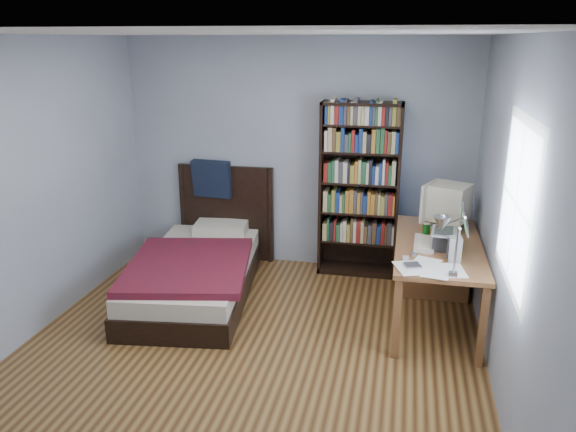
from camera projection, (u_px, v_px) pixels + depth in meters
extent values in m
plane|color=#4B2D16|center=(246.00, 357.00, 4.55)|extent=(4.20, 4.20, 0.00)
plane|color=white|center=(237.00, 33.00, 3.79)|extent=(4.20, 4.20, 0.00)
cube|color=#A4AFC1|center=(297.00, 155.00, 6.13)|extent=(3.80, 0.04, 2.50)
cube|color=#A4AFC1|center=(90.00, 361.00, 2.21)|extent=(3.80, 0.04, 2.50)
cube|color=#A4AFC1|center=(17.00, 195.00, 4.55)|extent=(0.04, 4.20, 2.50)
cube|color=#A4AFC1|center=(512.00, 227.00, 3.79)|extent=(0.04, 4.20, 2.50)
cube|color=white|center=(517.00, 204.00, 3.60)|extent=(0.01, 1.14, 1.14)
cube|color=white|center=(516.00, 204.00, 3.60)|extent=(0.01, 1.00, 1.00)
cube|color=brown|center=(439.00, 246.00, 4.96)|extent=(0.75, 1.58, 0.04)
cube|color=brown|center=(397.00, 318.00, 4.45)|extent=(0.06, 0.06, 0.69)
cube|color=brown|center=(482.00, 327.00, 4.32)|extent=(0.06, 0.06, 0.69)
cube|color=brown|center=(401.00, 252.00, 5.83)|extent=(0.06, 0.06, 0.69)
cube|color=brown|center=(466.00, 257.00, 5.70)|extent=(0.06, 0.06, 0.69)
cube|color=brown|center=(433.00, 261.00, 5.60)|extent=(0.69, 0.40, 0.68)
cube|color=beige|center=(443.00, 226.00, 5.40)|extent=(0.29, 0.27, 0.03)
cylinder|color=beige|center=(443.00, 222.00, 5.39)|extent=(0.09, 0.09, 0.05)
cube|color=beige|center=(448.00, 202.00, 5.33)|extent=(0.47, 0.46, 0.34)
cube|color=beige|center=(429.00, 201.00, 5.36)|extent=(0.16, 0.34, 0.36)
cube|color=#457DF9|center=(427.00, 201.00, 5.37)|extent=(0.11, 0.25, 0.23)
cube|color=#2D2D30|center=(445.00, 240.00, 4.84)|extent=(0.23, 0.27, 0.14)
cube|color=#B5B5B9|center=(446.00, 231.00, 4.81)|extent=(0.26, 0.33, 0.02)
cube|color=#2D2D30|center=(444.00, 230.00, 4.81)|extent=(0.17, 0.26, 0.00)
cube|color=#B5B5B9|center=(466.00, 219.00, 4.75)|extent=(0.10, 0.32, 0.23)
cube|color=#0CBF26|center=(464.00, 219.00, 4.75)|extent=(0.07, 0.26, 0.18)
cube|color=#99999E|center=(453.00, 274.00, 4.27)|extent=(0.06, 0.05, 0.04)
cylinder|color=#99999E|center=(456.00, 251.00, 4.15)|extent=(0.02, 0.14, 0.39)
cylinder|color=#99999E|center=(451.00, 223.00, 3.87)|extent=(0.16, 0.33, 0.20)
cone|color=#99999E|center=(442.00, 224.00, 3.73)|extent=(0.12, 0.12, 0.10)
cube|color=beige|center=(424.00, 244.00, 4.93)|extent=(0.19, 0.44, 0.04)
cube|color=#959497|center=(455.00, 249.00, 4.56)|extent=(0.10, 0.10, 0.20)
cylinder|color=#083E09|center=(426.00, 230.00, 5.13)|extent=(0.07, 0.07, 0.12)
ellipsoid|color=silver|center=(437.00, 231.00, 5.25)|extent=(0.07, 0.12, 0.04)
cube|color=#B5B5B9|center=(414.00, 254.00, 4.70)|extent=(0.05, 0.09, 0.02)
cube|color=#959497|center=(406.00, 259.00, 4.60)|extent=(0.05, 0.10, 0.02)
cube|color=#959497|center=(413.00, 266.00, 4.45)|extent=(0.15, 0.15, 0.02)
cube|color=black|center=(322.00, 189.00, 6.02)|extent=(0.03, 0.30, 1.86)
cube|color=black|center=(398.00, 193.00, 5.86)|extent=(0.03, 0.30, 1.86)
cube|color=black|center=(363.00, 103.00, 5.66)|extent=(0.84, 0.30, 0.03)
cube|color=black|center=(356.00, 269.00, 6.21)|extent=(0.84, 0.30, 0.06)
cube|color=black|center=(361.00, 187.00, 6.07)|extent=(0.84, 0.02, 1.86)
cube|color=olive|center=(359.00, 188.00, 5.91)|extent=(0.76, 0.22, 1.66)
cube|color=black|center=(197.00, 283.00, 5.66)|extent=(1.30, 2.21, 0.22)
cube|color=beige|center=(196.00, 266.00, 5.60)|extent=(1.26, 2.15, 0.16)
cube|color=maroon|center=(188.00, 266.00, 5.32)|extent=(1.35, 1.55, 0.07)
cube|color=beige|center=(221.00, 228.00, 6.31)|extent=(0.62, 0.44, 0.12)
cube|color=black|center=(227.00, 213.00, 6.47)|extent=(1.11, 0.05, 1.10)
cylinder|color=black|center=(183.00, 210.00, 6.55)|extent=(0.06, 0.06, 1.10)
cylinder|color=black|center=(270.00, 216.00, 6.34)|extent=(0.06, 0.06, 1.10)
cube|color=black|center=(212.00, 179.00, 6.35)|extent=(0.46, 0.20, 0.43)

